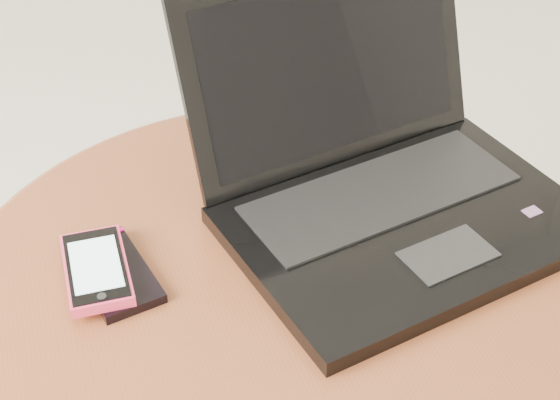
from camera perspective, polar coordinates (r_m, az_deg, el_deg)
name	(u,v)px	position (r m, az deg, el deg)	size (l,w,h in m)	color
table	(289,362)	(0.88, 0.59, -10.83)	(0.66, 0.66, 0.52)	#543217
laptop	(384,178)	(0.86, 7.02, 1.50)	(0.39, 0.37, 0.22)	black
phone_black	(114,273)	(0.81, -11.07, -4.83)	(0.08, 0.12, 0.01)	black
phone_pink	(96,269)	(0.80, -12.24, -4.56)	(0.06, 0.11, 0.01)	#E03456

